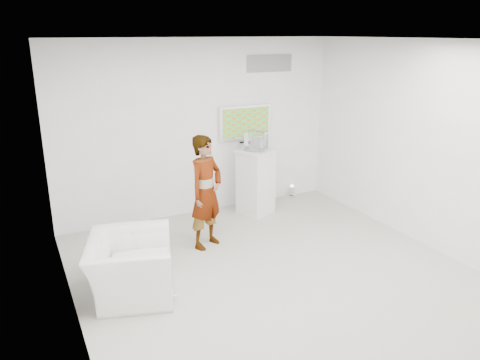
{
  "coord_description": "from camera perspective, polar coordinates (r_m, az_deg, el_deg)",
  "views": [
    {
      "loc": [
        -2.9,
        -4.86,
        3.08
      ],
      "look_at": [
        -0.17,
        0.6,
        1.14
      ],
      "focal_mm": 35.0,
      "sensor_mm": 36.0,
      "label": 1
    }
  ],
  "objects": [
    {
      "name": "tv",
      "position": [
        8.36,
        0.63,
        7.07
      ],
      "size": [
        1.0,
        0.08,
        0.6
      ],
      "primitive_type": "cube",
      "color": "silver",
      "rests_on": "room"
    },
    {
      "name": "room",
      "position": [
        5.88,
        4.13,
        1.97
      ],
      "size": [
        5.01,
        5.01,
        3.0
      ],
      "color": "#ABA79C",
      "rests_on": "ground"
    },
    {
      "name": "wii_remote",
      "position": [
        6.93,
        -3.93,
        4.6
      ],
      "size": [
        0.07,
        0.16,
        0.04
      ],
      "primitive_type": "cube",
      "rotation": [
        0.0,
        0.0,
        0.23
      ],
      "color": "silver",
      "rests_on": "person"
    },
    {
      "name": "floor_uplight",
      "position": [
        9.13,
        6.34,
        -1.38
      ],
      "size": [
        0.17,
        0.17,
        0.25
      ],
      "primitive_type": "cylinder",
      "rotation": [
        0.0,
        0.0,
        0.07
      ],
      "color": "white",
      "rests_on": "room"
    },
    {
      "name": "logo_decal",
      "position": [
        8.51,
        3.62,
        14.01
      ],
      "size": [
        0.9,
        0.02,
        0.3
      ],
      "primitive_type": "cube",
      "color": "gray",
      "rests_on": "room"
    },
    {
      "name": "person",
      "position": [
        6.84,
        -4.16,
        -1.49
      ],
      "size": [
        0.74,
        0.65,
        1.69
      ],
      "primitive_type": "imported",
      "rotation": [
        0.0,
        0.0,
        0.49
      ],
      "color": "silver",
      "rests_on": "room"
    },
    {
      "name": "vitrine",
      "position": [
        7.99,
        1.98,
        4.81
      ],
      "size": [
        0.45,
        0.45,
        0.32
      ],
      "primitive_type": "cube",
      "rotation": [
        0.0,
        0.0,
        0.74
      ],
      "color": "silver",
      "rests_on": "pedestal"
    },
    {
      "name": "console",
      "position": [
        8.0,
        1.98,
        4.51
      ],
      "size": [
        0.13,
        0.18,
        0.24
      ],
      "primitive_type": "cube",
      "rotation": [
        0.0,
        0.0,
        0.49
      ],
      "color": "silver",
      "rests_on": "pedestal"
    },
    {
      "name": "pedestal",
      "position": [
        8.19,
        1.93,
        -0.22
      ],
      "size": [
        0.72,
        0.72,
        1.15
      ],
      "primitive_type": "cube",
      "rotation": [
        0.0,
        0.0,
        0.37
      ],
      "color": "silver",
      "rests_on": "room"
    },
    {
      "name": "armchair",
      "position": [
        5.92,
        -13.21,
        -10.21
      ],
      "size": [
        1.26,
        1.36,
        0.73
      ],
      "primitive_type": "imported",
      "rotation": [
        0.0,
        0.0,
        1.27
      ],
      "color": "silver",
      "rests_on": "room"
    }
  ]
}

